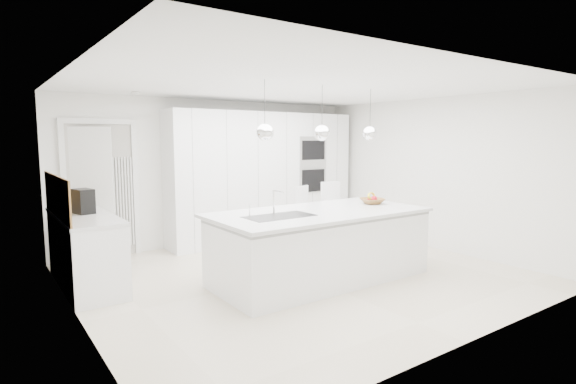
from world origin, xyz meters
TOP-DOWN VIEW (x-y plane):
  - floor at (0.00, 0.00)m, footprint 5.50×5.50m
  - wall_back at (0.00, 2.50)m, footprint 5.50×0.00m
  - wall_left at (-2.75, 0.00)m, footprint 0.00×5.00m
  - ceiling at (0.00, 0.00)m, footprint 5.50×5.50m
  - tall_cabinets at (0.80, 2.20)m, footprint 3.60×0.60m
  - oven_stack at (1.70, 1.89)m, footprint 0.62×0.04m
  - doorway_frame at (-1.95, 2.47)m, footprint 1.11×0.08m
  - hallway_door at (-2.20, 2.42)m, footprint 0.76×0.38m
  - radiator at (-1.63, 2.46)m, footprint 0.32×0.04m
  - left_base_cabinets at (-2.45, 1.20)m, footprint 0.60×1.80m
  - left_worktop at (-2.45, 1.20)m, footprint 0.62×1.82m
  - oak_backsplash at (-2.74, 1.20)m, footprint 0.02×1.80m
  - island_base at (0.10, -0.30)m, footprint 2.80×1.20m
  - island_worktop at (0.10, -0.25)m, footprint 2.84×1.40m
  - island_sink at (-0.55, -0.30)m, footprint 0.84×0.44m
  - island_tap at (-0.50, -0.10)m, footprint 0.02×0.02m
  - pendant_left at (-0.75, -0.30)m, footprint 0.20×0.20m
  - pendant_mid at (0.10, -0.30)m, footprint 0.20×0.20m
  - pendant_right at (0.95, -0.30)m, footprint 0.20×0.20m
  - fruit_bowl at (1.13, -0.20)m, footprint 0.41×0.41m
  - espresso_machine at (-2.43, 1.29)m, footprint 0.24×0.32m
  - bar_stool_left at (0.65, 0.70)m, footprint 0.53×0.60m
  - bar_stool_right at (1.22, 0.68)m, footprint 0.42×0.55m
  - apple_a at (1.15, -0.22)m, footprint 0.09×0.09m
  - apple_b at (1.11, -0.23)m, footprint 0.07×0.07m
  - apple_c at (1.11, -0.18)m, footprint 0.07×0.07m
  - banana_bunch at (1.11, -0.20)m, footprint 0.24×0.17m

SIDE VIEW (x-z plane):
  - floor at x=0.00m, z-range 0.00..0.00m
  - left_base_cabinets at x=-2.45m, z-range 0.00..0.86m
  - island_base at x=0.10m, z-range 0.00..0.86m
  - bar_stool_left at x=0.65m, z-range 0.00..1.09m
  - bar_stool_right at x=1.22m, z-range 0.00..1.13m
  - island_sink at x=-0.55m, z-range 0.73..0.91m
  - radiator at x=-1.63m, z-range 0.15..1.55m
  - left_worktop at x=-2.45m, z-range 0.86..0.90m
  - island_worktop at x=0.10m, z-range 0.86..0.90m
  - fruit_bowl at x=1.13m, z-range 0.90..0.98m
  - apple_c at x=1.11m, z-range 0.93..1.00m
  - apple_b at x=1.11m, z-range 0.93..1.00m
  - apple_a at x=1.15m, z-range 0.93..1.02m
  - hallway_door at x=-2.20m, z-range 0.00..2.00m
  - banana_bunch at x=1.11m, z-range 0.91..1.12m
  - doorway_frame at x=-1.95m, z-range -0.04..2.09m
  - island_tap at x=-0.50m, z-range 0.90..1.20m
  - espresso_machine at x=-2.43m, z-range 0.90..1.21m
  - tall_cabinets at x=0.80m, z-range 0.00..2.30m
  - oak_backsplash at x=-2.74m, z-range 0.90..1.40m
  - wall_back at x=0.00m, z-range -1.50..4.00m
  - wall_left at x=-2.75m, z-range -1.25..3.75m
  - oven_stack at x=1.70m, z-range 0.83..1.88m
  - pendant_left at x=-0.75m, z-range 1.80..2.00m
  - pendant_mid at x=0.10m, z-range 1.80..2.00m
  - pendant_right at x=0.95m, z-range 1.80..2.00m
  - ceiling at x=0.00m, z-range 2.50..2.50m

